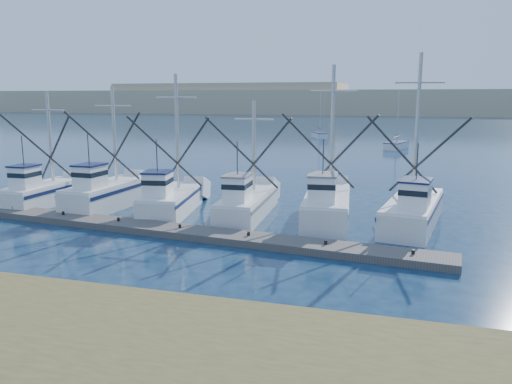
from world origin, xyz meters
TOP-DOWN VIEW (x-y plane):
  - ground at (0.00, 0.00)m, footprint 500.00×500.00m
  - floating_dock at (-6.83, 6.23)m, footprint 28.10×4.91m
  - dune_ridge at (0.00, 210.00)m, footprint 360.00×60.00m
  - trawler_fleet at (-5.93, 11.02)m, footprint 27.27×8.81m
  - sailboat_near at (3.93, 55.89)m, footprint 3.46×5.66m
  - sailboat_far at (-9.56, 72.18)m, footprint 3.73×6.10m

SIDE VIEW (x-z plane):
  - ground at x=0.00m, z-range 0.00..0.00m
  - floating_dock at x=-6.83m, z-range 0.00..0.37m
  - sailboat_near at x=3.93m, z-range -3.55..4.55m
  - sailboat_far at x=-9.56m, z-range -3.55..4.55m
  - trawler_fleet at x=-5.93m, z-range -3.93..5.83m
  - dune_ridge at x=0.00m, z-range 0.00..10.00m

